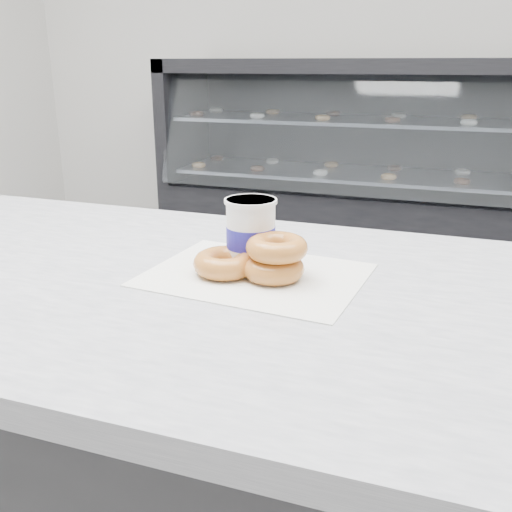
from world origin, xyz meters
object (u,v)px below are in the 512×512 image
at_px(display_case, 358,188).
at_px(coffee_cup, 251,233).
at_px(counter, 116,480).
at_px(donut_single, 225,263).
at_px(donut_stack, 275,258).

height_order(display_case, coffee_cup, display_case).
relative_size(counter, display_case, 1.28).
bearing_deg(coffee_cup, donut_single, -109.33).
xyz_separation_m(donut_single, donut_stack, (0.08, 0.01, 0.02)).
bearing_deg(display_case, donut_stack, -83.43).
bearing_deg(counter, display_case, 90.00).
relative_size(display_case, coffee_cup, 20.66).
height_order(counter, display_case, display_case).
distance_m(counter, donut_single, 0.52).
bearing_deg(donut_stack, display_case, 96.57).
height_order(counter, coffee_cup, coffee_cup).
bearing_deg(donut_single, display_case, 94.80).
relative_size(counter, donut_stack, 26.74).
height_order(display_case, donut_single, display_case).
distance_m(donut_single, coffee_cup, 0.07).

